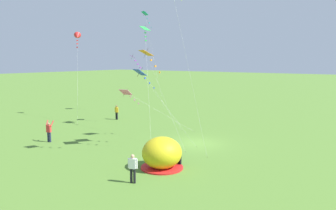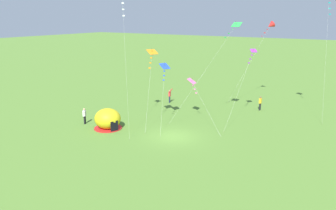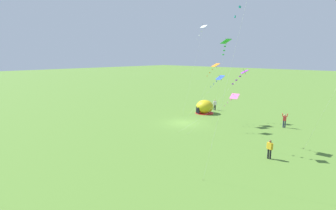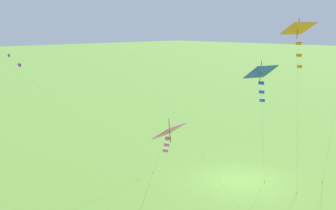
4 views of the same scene
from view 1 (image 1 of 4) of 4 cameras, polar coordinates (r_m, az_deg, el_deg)
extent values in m
plane|color=#517A2D|center=(28.32, 4.71, -6.67)|extent=(300.00, 300.00, 0.00)
ellipsoid|color=gold|center=(21.73, -1.07, -8.31)|extent=(2.70, 2.60, 2.10)
cylinder|color=red|center=(22.03, -1.06, -10.80)|extent=(2.81, 2.81, 0.10)
cube|color=black|center=(22.60, 1.61, -8.99)|extent=(0.37, 0.80, 1.10)
cylinder|color=#1E2347|center=(30.43, -20.14, -5.25)|extent=(0.15, 0.15, 0.88)
cylinder|color=#1E2347|center=(30.31, -19.84, -5.29)|extent=(0.15, 0.15, 0.88)
cube|color=red|center=(30.22, -20.06, -3.90)|extent=(0.34, 0.43, 0.60)
sphere|color=#9E7051|center=(30.14, -20.10, -3.10)|extent=(0.22, 0.22, 0.22)
cylinder|color=red|center=(30.41, -20.32, -2.96)|extent=(0.38, 0.25, 0.50)
cylinder|color=red|center=(30.09, -19.52, -3.03)|extent=(0.39, 0.14, 0.50)
cylinder|color=black|center=(19.55, -6.42, -12.12)|extent=(0.15, 0.15, 0.88)
cylinder|color=black|center=(19.48, -5.85, -12.18)|extent=(0.15, 0.15, 0.88)
cube|color=white|center=(19.27, -6.17, -10.08)|extent=(0.36, 0.44, 0.60)
sphere|color=tan|center=(19.15, -6.19, -8.86)|extent=(0.22, 0.22, 0.22)
cylinder|color=white|center=(19.36, -6.87, -10.01)|extent=(0.09, 0.09, 0.58)
cylinder|color=white|center=(19.19, -5.46, -10.15)|extent=(0.09, 0.09, 0.58)
cylinder|color=black|center=(39.53, -8.84, -1.90)|extent=(0.15, 0.15, 0.88)
cylinder|color=black|center=(39.68, -9.02, -1.87)|extent=(0.15, 0.15, 0.88)
cube|color=gold|center=(39.49, -8.95, -0.83)|extent=(0.28, 0.40, 0.60)
sphere|color=brown|center=(39.43, -8.97, -0.21)|extent=(0.22, 0.22, 0.22)
cylinder|color=gold|center=(39.30, -8.72, -0.86)|extent=(0.09, 0.09, 0.58)
cylinder|color=gold|center=(39.68, -9.19, -0.79)|extent=(0.09, 0.09, 0.58)
cylinder|color=silver|center=(30.75, -3.53, 4.21)|extent=(5.21, 4.80, 10.28)
cylinder|color=brown|center=(28.07, -2.94, -6.72)|extent=(0.03, 0.03, 0.06)
cube|color=green|center=(34.36, -4.03, 13.17)|extent=(0.94, 0.84, 0.47)
cylinder|color=#332314|center=(34.36, -4.03, 13.18)|extent=(0.29, 0.27, 0.64)
cube|color=green|center=(33.89, -3.98, 12.43)|extent=(0.15, 0.20, 0.12)
cube|color=green|center=(33.50, -3.93, 11.79)|extent=(0.19, 0.17, 0.12)
cube|color=green|center=(33.11, -3.88, 11.13)|extent=(0.21, 0.14, 0.12)
cylinder|color=silver|center=(25.29, -0.38, 0.40)|extent=(1.09, 2.99, 7.63)
cylinder|color=brown|center=(25.69, 3.07, -8.11)|extent=(0.03, 0.03, 0.06)
cube|color=orange|center=(25.54, -3.86, 9.03)|extent=(1.19, 1.23, 0.44)
cylinder|color=#332314|center=(25.54, -3.86, 9.05)|extent=(0.15, 0.36, 0.74)
cube|color=orange|center=(25.41, -2.97, 7.82)|extent=(0.21, 0.08, 0.12)
cube|color=orange|center=(25.31, -2.22, 6.77)|extent=(0.20, 0.06, 0.12)
cube|color=orange|center=(25.23, -1.47, 5.71)|extent=(0.21, 0.13, 0.12)
cylinder|color=silver|center=(31.28, -1.18, -1.36)|extent=(5.45, 4.13, 4.16)
cylinder|color=brown|center=(32.79, 4.58, -4.59)|extent=(0.03, 0.03, 0.06)
cube|color=pink|center=(30.23, -7.40, 2.22)|extent=(0.95, 1.07, 0.56)
cylinder|color=#332314|center=(30.22, -7.40, 2.24)|extent=(0.41, 0.32, 0.74)
cube|color=pink|center=(30.35, -6.56, 1.49)|extent=(0.16, 0.20, 0.12)
cube|color=pink|center=(30.47, -5.85, 0.87)|extent=(0.20, 0.16, 0.12)
cube|color=pink|center=(30.59, -5.15, 0.25)|extent=(0.20, 0.16, 0.12)
cylinder|color=silver|center=(43.67, -2.32, 7.17)|extent=(1.14, 2.34, 13.10)
cylinder|color=brown|center=(44.00, -0.62, -1.35)|extent=(0.03, 0.03, 0.06)
cube|color=teal|center=(44.36, -4.07, 15.65)|extent=(0.92, 0.99, 0.47)
cylinder|color=#332314|center=(44.36, -4.07, 15.66)|extent=(0.21, 0.40, 0.65)
cube|color=teal|center=(44.20, -3.64, 14.81)|extent=(0.21, 0.14, 0.12)
cube|color=teal|center=(44.08, -3.29, 14.08)|extent=(0.20, 0.07, 0.12)
cube|color=teal|center=(43.96, -2.93, 13.35)|extent=(0.20, 0.17, 0.12)
cylinder|color=silver|center=(34.69, -2.11, 2.30)|extent=(0.34, 6.78, 7.46)
cylinder|color=brown|center=(33.21, 2.42, -4.41)|extent=(0.03, 0.03, 0.06)
cube|color=purple|center=(36.80, -6.23, 8.40)|extent=(0.90, 0.89, 0.35)
cylinder|color=#332314|center=(36.80, -6.23, 8.41)|extent=(0.03, 0.30, 0.51)
cube|color=purple|center=(36.50, -5.71, 7.71)|extent=(0.21, 0.12, 0.12)
cube|color=purple|center=(36.25, -5.28, 7.11)|extent=(0.21, 0.13, 0.12)
cube|color=purple|center=(36.00, -4.84, 6.50)|extent=(0.21, 0.08, 0.12)
cylinder|color=silver|center=(39.72, -15.49, 4.53)|extent=(3.72, 3.98, 9.95)
cylinder|color=brown|center=(37.63, -15.47, -3.23)|extent=(0.03, 0.03, 0.06)
cone|color=red|center=(42.47, -15.51, 11.45)|extent=(1.35, 1.36, 1.11)
cube|color=red|center=(42.02, -15.52, 10.80)|extent=(0.18, 0.19, 0.12)
cube|color=red|center=(41.64, -15.53, 10.24)|extent=(0.21, 0.13, 0.12)
cube|color=red|center=(41.27, -15.54, 9.66)|extent=(0.14, 0.21, 0.12)
cylinder|color=silver|center=(26.75, 0.05, -0.85)|extent=(2.14, 4.19, 6.09)
cylinder|color=brown|center=(27.15, 5.00, -7.25)|extent=(0.03, 0.03, 0.06)
cube|color=blue|center=(26.88, -4.93, 5.68)|extent=(1.07, 1.16, 0.53)
cylinder|color=#332314|center=(26.88, -4.93, 5.70)|extent=(0.24, 0.45, 0.77)
cube|color=blue|center=(26.81, -4.01, 4.69)|extent=(0.21, 0.09, 0.12)
cube|color=blue|center=(26.76, -3.23, 3.85)|extent=(0.21, 0.14, 0.12)
cube|color=blue|center=(26.72, -2.45, 2.99)|extent=(0.20, 0.15, 0.12)
cylinder|color=silver|center=(23.07, 3.63, 6.24)|extent=(2.01, 2.10, 12.90)
cylinder|color=brown|center=(24.46, 6.85, -8.99)|extent=(0.03, 0.03, 0.06)
cube|color=white|center=(23.30, 2.37, 17.85)|extent=(0.19, 0.17, 0.12)
camera|label=2|loc=(40.60, 52.25, 10.58)|focal=35.00mm
camera|label=3|loc=(61.27, -0.48, 9.61)|focal=28.00mm
camera|label=4|loc=(32.23, -31.80, 7.74)|focal=42.00mm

